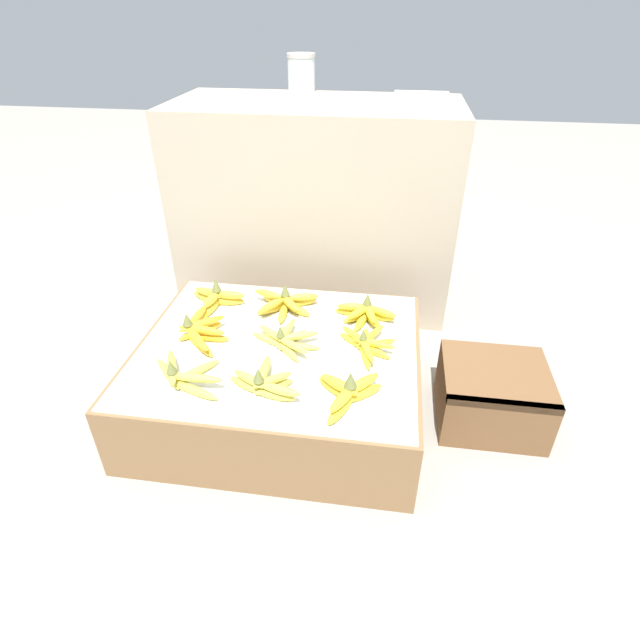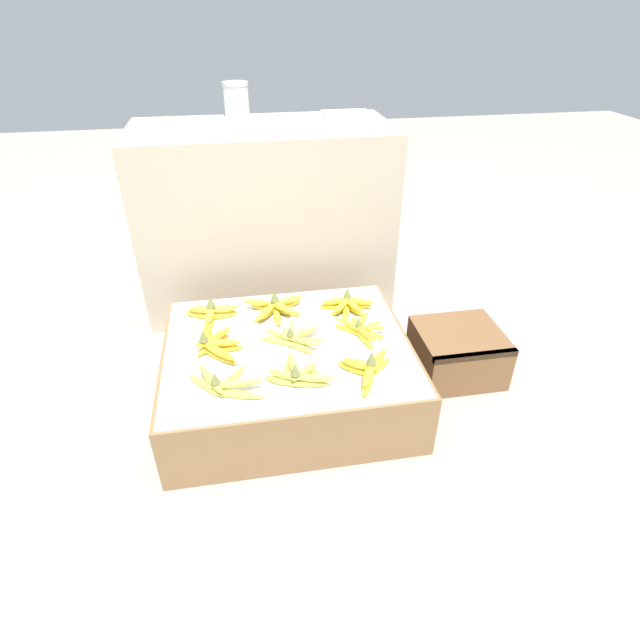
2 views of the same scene
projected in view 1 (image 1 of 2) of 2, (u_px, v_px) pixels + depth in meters
ground_plane at (282, 404)px, 1.75m from camera, size 10.00×10.00×0.00m
display_platform at (280, 376)px, 1.68m from camera, size 0.91×0.76×0.25m
back_vendor_table at (317, 206)px, 2.19m from camera, size 1.17×0.55×0.85m
wooden_crate at (492, 395)px, 1.64m from camera, size 0.34×0.31×0.20m
banana_bunch_front_left at (184, 375)px, 1.44m from camera, size 0.25×0.19×0.09m
banana_bunch_front_midleft at (265, 382)px, 1.41m from camera, size 0.23×0.17×0.10m
banana_bunch_front_midright at (347, 392)px, 1.37m from camera, size 0.20×0.20×0.11m
banana_bunch_middle_left at (200, 330)px, 1.62m from camera, size 0.17×0.26×0.10m
banana_bunch_middle_midleft at (286, 339)px, 1.59m from camera, size 0.24×0.20×0.08m
banana_bunch_middle_midright at (367, 344)px, 1.58m from camera, size 0.19×0.22×0.08m
banana_bunch_back_left at (216, 298)px, 1.79m from camera, size 0.22×0.17×0.11m
banana_bunch_back_midleft at (285, 303)px, 1.77m from camera, size 0.24×0.18×0.10m
banana_bunch_back_midright at (365, 313)px, 1.72m from camera, size 0.22×0.15×0.10m
glass_jar at (301, 73)px, 2.10m from camera, size 0.12×0.12×0.15m
foam_tray_white at (422, 96)px, 2.02m from camera, size 0.22×0.14×0.02m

